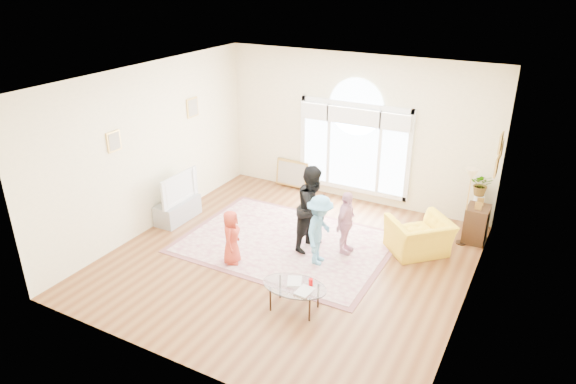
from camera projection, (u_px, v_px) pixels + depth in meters
The scene contains 17 objects.
ground at pixel (289, 259), 9.16m from camera, with size 6.00×6.00×0.00m, color brown.
room_shell at pixel (353, 133), 10.80m from camera, with size 6.00×6.00×6.00m.
area_rug at pixel (286, 243), 9.67m from camera, with size 3.60×2.60×0.02m, color beige.
rug_border at pixel (286, 243), 9.68m from camera, with size 3.80×2.80×0.01m, color brown.
tv_console at pixel (178, 210), 10.51m from camera, with size 0.45×1.00×0.42m, color #95989D.
television at pixel (176, 187), 10.30m from camera, with size 0.17×1.06×0.61m.
coffee_table at pixel (295, 287), 7.68m from camera, with size 1.05×0.72×0.54m.
armchair at pixel (419, 236), 9.24m from camera, with size 1.02×0.89×0.66m, color yellow.
side_cabinet at pixel (476, 224), 9.64m from camera, with size 0.40×0.50×0.70m, color black.
floor_lamp at pixel (471, 181), 9.16m from camera, with size 0.30×0.30×1.51m.
plant_pedestal at pixel (477, 211), 10.14m from camera, with size 0.20×0.20×0.70m, color white.
potted_plant at pixel (481, 185), 9.91m from camera, with size 0.41×0.35×0.45m, color #33722D.
leaning_picture at pixel (292, 187), 12.13m from camera, with size 0.80×0.05×0.62m, color tan.
child_red at pixel (231, 237), 8.84m from camera, with size 0.48×0.31×0.98m, color #BA3926.
child_black at pixel (313, 208), 9.19m from camera, with size 0.78×0.61×1.60m, color black.
child_pink at pixel (346, 223), 9.13m from camera, with size 0.69×0.29×1.18m, color #DE9CB3.
child_blue at pixel (320, 230), 8.77m from camera, with size 0.82×0.47×1.27m, color #589AC3.
Camera 1 is at (3.74, -6.95, 4.81)m, focal length 32.00 mm.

